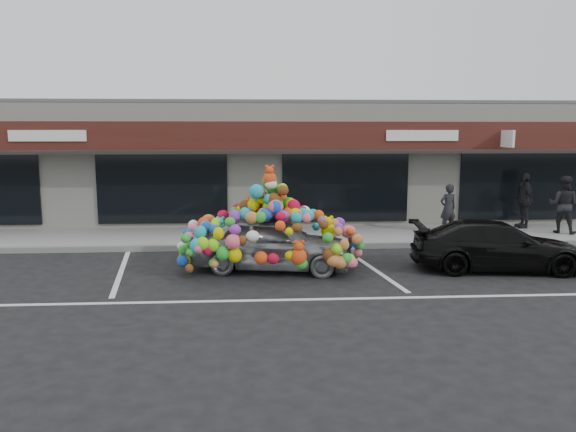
{
  "coord_description": "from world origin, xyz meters",
  "views": [
    {
      "loc": [
        -0.08,
        -12.94,
        3.29
      ],
      "look_at": [
        0.84,
        1.4,
        1.11
      ],
      "focal_mm": 35.0,
      "sensor_mm": 36.0,
      "label": 1
    }
  ],
  "objects": [
    {
      "name": "lane_line",
      "position": [
        2.0,
        -2.3,
        0.0
      ],
      "size": [
        14.0,
        0.12,
        0.01
      ],
      "primitive_type": "cube",
      "color": "silver",
      "rests_on": "ground"
    },
    {
      "name": "parking_stripe_mid",
      "position": [
        2.8,
        0.2,
        0.0
      ],
      "size": [
        0.73,
        4.37,
        0.01
      ],
      "primitive_type": "cube",
      "rotation": [
        0.0,
        0.0,
        0.14
      ],
      "color": "silver",
      "rests_on": "ground"
    },
    {
      "name": "pedestrian_c",
      "position": [
        8.78,
        4.73,
        1.05
      ],
      "size": [
        1.06,
        0.44,
        1.81
      ],
      "primitive_type": "imported",
      "rotation": [
        0.0,
        0.0,
        4.71
      ],
      "color": "black",
      "rests_on": "sidewalk"
    },
    {
      "name": "kerb",
      "position": [
        0.0,
        2.5,
        0.07
      ],
      "size": [
        26.0,
        0.18,
        0.16
      ],
      "primitive_type": "cube",
      "color": "slate",
      "rests_on": "ground"
    },
    {
      "name": "black_sedan",
      "position": [
        5.74,
        -0.17,
        0.58
      ],
      "size": [
        2.09,
        4.19,
        1.17
      ],
      "primitive_type": "imported",
      "rotation": [
        0.0,
        0.0,
        1.46
      ],
      "color": "black",
      "rests_on": "ground"
    },
    {
      "name": "sidewalk",
      "position": [
        0.0,
        4.0,
        0.07
      ],
      "size": [
        26.0,
        3.0,
        0.15
      ],
      "primitive_type": "cube",
      "color": "gray",
      "rests_on": "ground"
    },
    {
      "name": "pedestrian_a",
      "position": [
        6.01,
        4.02,
        0.91
      ],
      "size": [
        0.62,
        0.48,
        1.52
      ],
      "primitive_type": "imported",
      "rotation": [
        0.0,
        0.0,
        3.38
      ],
      "color": "black",
      "rests_on": "sidewalk"
    },
    {
      "name": "pedestrian_b",
      "position": [
        9.53,
        3.7,
        1.04
      ],
      "size": [
        1.1,
        1.06,
        1.78
      ],
      "primitive_type": "imported",
      "rotation": [
        0.0,
        0.0,
        2.49
      ],
      "color": "black",
      "rests_on": "sidewalk"
    },
    {
      "name": "toy_car",
      "position": [
        0.36,
        0.19,
        0.82
      ],
      "size": [
        2.83,
        4.4,
        2.41
      ],
      "rotation": [
        0.0,
        0.0,
        1.4
      ],
      "color": "gray",
      "rests_on": "ground"
    },
    {
      "name": "shop_building",
      "position": [
        0.0,
        8.44,
        2.16
      ],
      "size": [
        24.0,
        7.2,
        4.31
      ],
      "color": "silver",
      "rests_on": "ground"
    },
    {
      "name": "ground",
      "position": [
        0.0,
        0.0,
        0.0
      ],
      "size": [
        90.0,
        90.0,
        0.0
      ],
      "primitive_type": "plane",
      "color": "black",
      "rests_on": "ground"
    },
    {
      "name": "parking_stripe_left",
      "position": [
        -3.2,
        0.2,
        0.0
      ],
      "size": [
        0.73,
        4.37,
        0.01
      ],
      "primitive_type": "cube",
      "rotation": [
        0.0,
        0.0,
        0.14
      ],
      "color": "silver",
      "rests_on": "ground"
    }
  ]
}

